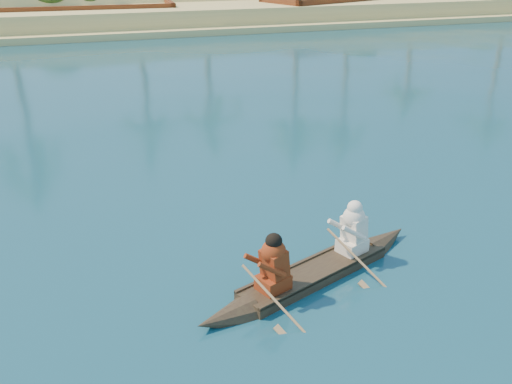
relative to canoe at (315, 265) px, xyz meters
name	(u,v)px	position (x,y,z in m)	size (l,w,h in m)	color
ground	(129,221)	(-2.51, 2.91, -0.24)	(160.00, 160.00, 0.00)	#0B3749
shrub_cluster	(70,2)	(-2.51, 34.41, 0.96)	(100.00, 6.00, 2.40)	#213F17
canoe	(315,265)	(0.00, 0.00, 0.00)	(4.33, 2.17, 1.22)	#3B3220
barge_mid	(82,19)	(-2.01, 29.91, 0.40)	(11.03, 4.14, 1.81)	brown
barge_right	(343,8)	(15.25, 29.91, 0.44)	(12.25, 7.57, 1.94)	brown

